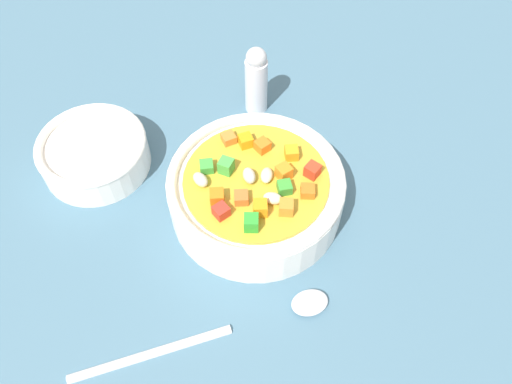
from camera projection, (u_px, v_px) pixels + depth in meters
The scene contains 5 objects.
ground_plane at pixel (256, 212), 55.34cm from camera, with size 140.00×140.00×2.00cm, color #42667A.
soup_bowl_main at pixel (256, 191), 52.12cm from camera, with size 17.90×17.90×6.56cm.
spoon at pixel (226, 329), 46.25cm from camera, with size 24.01×6.85×1.02cm.
side_bowl_small at pixel (94, 153), 56.20cm from camera, with size 11.99×11.99×4.00cm.
pepper_shaker at pixel (256, 80), 59.53cm from camera, with size 2.67×2.67×8.92cm.
Camera 1 is at (-2.96, -30.19, 45.34)cm, focal length 35.82 mm.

